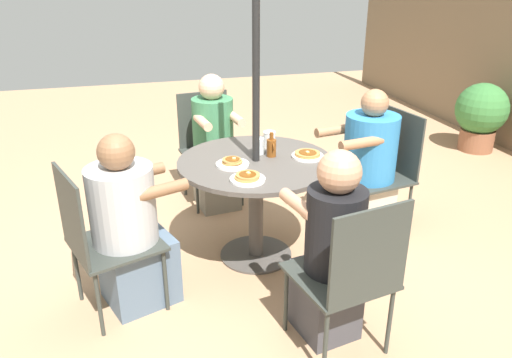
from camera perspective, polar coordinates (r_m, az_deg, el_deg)
The scene contains 18 objects.
ground_plane at distance 3.64m, azimuth 0.00°, elevation -8.66°, with size 12.00×12.00×0.00m, color tan.
patio_table at distance 3.36m, azimuth 0.00°, elevation -0.06°, with size 1.05×1.05×0.73m.
umbrella_pole at distance 3.20m, azimuth 0.00°, elevation 7.67°, with size 0.05×0.05×2.12m, color black.
patio_chair_north at distance 4.35m, azimuth -5.51°, elevation 4.30°, with size 0.52×0.52×0.92m.
diner_north at distance 4.18m, azimuth -4.76°, elevation 3.55°, with size 0.51×0.38×1.13m.
patio_chair_east at distance 2.97m, azimuth -17.62°, elevation -6.20°, with size 0.60×0.60×0.92m.
diner_east at distance 3.03m, azimuth -14.20°, elevation -5.77°, with size 0.51×0.57×1.09m.
patio_chair_south at distance 2.58m, azimuth 10.85°, elevation -10.33°, with size 0.55×0.55×0.92m.
diner_south at distance 2.70m, azimuth 8.55°, elevation -8.41°, with size 0.49×0.38×1.11m.
patio_chair_west at distance 3.94m, azimuth 14.60°, elevation 1.56°, with size 0.54×0.54×0.92m.
diner_west at distance 3.83m, azimuth 12.36°, elevation 0.91°, with size 0.46×0.60×1.12m.
pancake_plate_a at distance 3.37m, azimuth 5.91°, elevation 2.74°, with size 0.22×0.22×0.05m.
pancake_plate_b at distance 3.22m, azimuth -2.72°, elevation 1.84°, with size 0.22×0.22×0.06m.
pancake_plate_c at distance 2.99m, azimuth -0.98°, elevation 0.13°, with size 0.22×0.22×0.05m.
syrup_bottle at distance 3.36m, azimuth 1.77°, elevation 3.66°, with size 0.09×0.07×0.17m.
coffee_cup at distance 3.53m, azimuth 1.54°, elevation 4.55°, with size 0.09×0.09×0.12m.
drinking_glass_a at distance 3.41m, azimuth 0.27°, elevation 3.79°, with size 0.08×0.08×0.11m, color silver.
potted_shrub at distance 6.04m, azimuth 24.32°, elevation 6.81°, with size 0.56×0.56×0.75m.
Camera 1 is at (2.97, -0.83, 1.93)m, focal length 35.00 mm.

